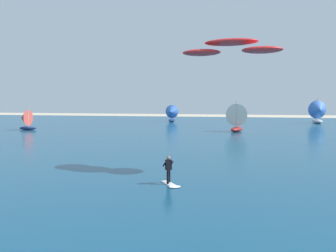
{
  "coord_description": "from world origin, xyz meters",
  "views": [
    {
      "loc": [
        4.39,
        -3.99,
        5.26
      ],
      "look_at": [
        0.17,
        19.63,
        3.4
      ],
      "focal_mm": 39.99,
      "sensor_mm": 36.0,
      "label": 1
    }
  ],
  "objects_px": {
    "kite": "(231,48)",
    "sailboat_far_left": "(319,112)",
    "sailboat_mid_left": "(171,113)",
    "sailboat_outermost": "(238,117)",
    "kitesurfer": "(170,174)",
    "sailboat_heeled_over": "(25,120)"
  },
  "relations": [
    {
      "from": "sailboat_mid_left",
      "to": "sailboat_far_left",
      "type": "height_order",
      "value": "sailboat_far_left"
    },
    {
      "from": "kite",
      "to": "sailboat_outermost",
      "type": "bearing_deg",
      "value": 88.5
    },
    {
      "from": "kite",
      "to": "sailboat_far_left",
      "type": "distance_m",
      "value": 53.29
    },
    {
      "from": "kite",
      "to": "sailboat_heeled_over",
      "type": "relative_size",
      "value": 2.08
    },
    {
      "from": "kitesurfer",
      "to": "sailboat_far_left",
      "type": "distance_m",
      "value": 59.0
    },
    {
      "from": "sailboat_heeled_over",
      "to": "kite",
      "type": "bearing_deg",
      "value": -40.1
    },
    {
      "from": "sailboat_outermost",
      "to": "sailboat_heeled_over",
      "type": "height_order",
      "value": "sailboat_outermost"
    },
    {
      "from": "kite",
      "to": "sailboat_heeled_over",
      "type": "xyz_separation_m",
      "value": [
        -32.05,
        26.99,
        -6.97
      ]
    },
    {
      "from": "kitesurfer",
      "to": "sailboat_outermost",
      "type": "bearing_deg",
      "value": 83.27
    },
    {
      "from": "kitesurfer",
      "to": "sailboat_outermost",
      "type": "height_order",
      "value": "sailboat_outermost"
    },
    {
      "from": "sailboat_outermost",
      "to": "sailboat_heeled_over",
      "type": "distance_m",
      "value": 33.03
    },
    {
      "from": "sailboat_heeled_over",
      "to": "kitesurfer",
      "type": "bearing_deg",
      "value": -48.37
    },
    {
      "from": "kitesurfer",
      "to": "sailboat_mid_left",
      "type": "bearing_deg",
      "value": 99.55
    },
    {
      "from": "sailboat_mid_left",
      "to": "sailboat_far_left",
      "type": "bearing_deg",
      "value": -0.2
    },
    {
      "from": "kite",
      "to": "sailboat_heeled_over",
      "type": "distance_m",
      "value": 42.48
    },
    {
      "from": "sailboat_far_left",
      "to": "sailboat_heeled_over",
      "type": "height_order",
      "value": "sailboat_far_left"
    },
    {
      "from": "kitesurfer",
      "to": "sailboat_heeled_over",
      "type": "distance_m",
      "value": 43.13
    },
    {
      "from": "kite",
      "to": "sailboat_outermost",
      "type": "xyz_separation_m",
      "value": [
        0.8,
        30.4,
        -6.46
      ]
    },
    {
      "from": "kitesurfer",
      "to": "kite",
      "type": "bearing_deg",
      "value": 56.91
    },
    {
      "from": "sailboat_far_left",
      "to": "sailboat_outermost",
      "type": "distance_m",
      "value": 25.32
    },
    {
      "from": "sailboat_mid_left",
      "to": "sailboat_far_left",
      "type": "relative_size",
      "value": 0.78
    },
    {
      "from": "sailboat_mid_left",
      "to": "sailboat_outermost",
      "type": "bearing_deg",
      "value": -55.85
    }
  ]
}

